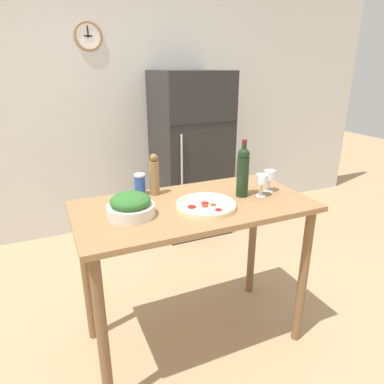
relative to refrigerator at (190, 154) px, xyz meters
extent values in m
plane|color=tan|center=(-0.65, -1.55, -0.83)|extent=(14.00, 14.00, 0.00)
cube|color=silver|center=(-0.65, 0.39, 0.47)|extent=(6.40, 0.06, 2.60)
torus|color=#997047|center=(-0.87, 0.35, 1.13)|extent=(0.26, 0.02, 0.26)
cylinder|color=white|center=(-0.87, 0.36, 1.13)|extent=(0.22, 0.01, 0.22)
cube|color=black|center=(-0.87, 0.35, 1.13)|extent=(0.08, 0.01, 0.01)
cube|color=black|center=(-0.87, 0.35, 1.16)|extent=(0.01, 0.01, 0.10)
cube|color=black|center=(0.00, 0.00, 0.00)|extent=(0.69, 0.68, 1.66)
cube|color=black|center=(0.00, -0.34, 0.37)|extent=(0.68, 0.01, 0.01)
cylinder|color=#B2B2B7|center=(-0.24, -0.36, -0.08)|extent=(0.02, 0.02, 0.75)
cube|color=olive|center=(-0.65, -1.55, 0.11)|extent=(1.34, 0.68, 0.03)
cylinder|color=brown|center=(-1.26, -1.83, -0.37)|extent=(0.06, 0.06, 0.93)
cylinder|color=brown|center=(-0.04, -1.83, -0.37)|extent=(0.06, 0.06, 0.93)
cylinder|color=brown|center=(-1.26, -1.27, -0.37)|extent=(0.06, 0.06, 0.93)
cylinder|color=brown|center=(-0.04, -1.27, -0.37)|extent=(0.06, 0.06, 0.93)
cylinder|color=black|center=(-0.34, -1.55, 0.25)|extent=(0.07, 0.07, 0.24)
sphere|color=black|center=(-0.34, -1.55, 0.39)|extent=(0.07, 0.07, 0.07)
cylinder|color=black|center=(-0.34, -1.55, 0.42)|extent=(0.03, 0.03, 0.07)
cylinder|color=maroon|center=(-0.34, -1.55, 0.46)|extent=(0.03, 0.03, 0.02)
cylinder|color=silver|center=(-0.23, -1.60, 0.13)|extent=(0.06, 0.06, 0.00)
cylinder|color=silver|center=(-0.23, -1.60, 0.17)|extent=(0.01, 0.01, 0.08)
cylinder|color=white|center=(-0.23, -1.60, 0.24)|extent=(0.07, 0.07, 0.06)
cylinder|color=maroon|center=(-0.23, -1.60, 0.22)|extent=(0.06, 0.06, 0.02)
cylinder|color=silver|center=(-0.14, -1.55, 0.13)|extent=(0.06, 0.06, 0.00)
cylinder|color=silver|center=(-0.14, -1.55, 0.17)|extent=(0.01, 0.01, 0.08)
cylinder|color=white|center=(-0.14, -1.55, 0.24)|extent=(0.07, 0.07, 0.06)
cylinder|color=maroon|center=(-0.14, -1.55, 0.21)|extent=(0.06, 0.06, 0.01)
cylinder|color=olive|center=(-0.81, -1.31, 0.23)|extent=(0.06, 0.06, 0.21)
sphere|color=brown|center=(-0.81, -1.31, 0.36)|extent=(0.05, 0.05, 0.05)
cylinder|color=silver|center=(-1.02, -1.57, 0.16)|extent=(0.25, 0.25, 0.06)
ellipsoid|color=#2D6628|center=(-1.02, -1.57, 0.21)|extent=(0.21, 0.21, 0.09)
cylinder|color=beige|center=(-0.62, -1.63, 0.14)|extent=(0.33, 0.33, 0.02)
torus|color=beige|center=(-0.62, -1.63, 0.15)|extent=(0.33, 0.33, 0.02)
cylinder|color=#AA1714|center=(-0.71, -1.64, 0.15)|extent=(0.05, 0.05, 0.01)
cylinder|color=#AB1B16|center=(-0.62, -1.62, 0.15)|extent=(0.04, 0.04, 0.01)
cylinder|color=#AF321C|center=(-0.59, -1.66, 0.15)|extent=(0.03, 0.03, 0.01)
cylinder|color=red|center=(-0.59, -1.73, 0.15)|extent=(0.04, 0.04, 0.01)
cylinder|color=red|center=(-0.63, -1.66, 0.15)|extent=(0.04, 0.04, 0.01)
cylinder|color=#284CA3|center=(-0.89, -1.29, 0.19)|extent=(0.06, 0.06, 0.12)
cylinder|color=white|center=(-0.89, -1.29, 0.25)|extent=(0.07, 0.07, 0.01)
camera|label=1|loc=(-1.40, -3.20, 0.86)|focal=32.00mm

